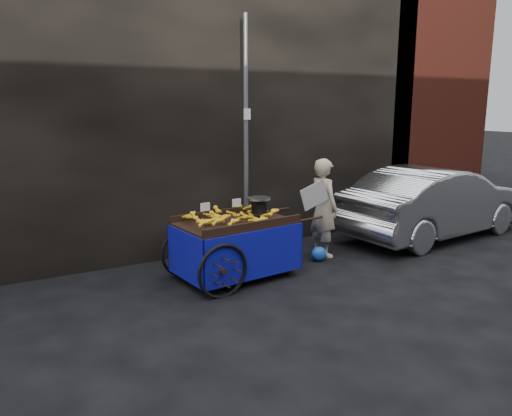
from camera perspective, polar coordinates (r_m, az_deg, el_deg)
ground at (r=7.63m, az=1.64°, el=-7.85°), size 80.00×80.00×0.00m
building_wall at (r=9.66m, az=-4.49°, el=11.39°), size 13.50×2.00×5.00m
street_pole at (r=8.48m, az=-1.18°, el=8.02°), size 0.12×0.10×4.00m
banana_cart at (r=7.37m, az=-2.71°, el=-2.28°), size 2.40×1.29×1.26m
vendor at (r=8.52m, az=7.70°, el=0.03°), size 0.87×0.63×1.68m
plastic_bag at (r=8.39m, az=7.20°, el=-5.22°), size 0.27×0.22×0.24m
parked_car at (r=10.34m, az=19.87°, el=0.63°), size 4.28×1.80×1.38m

